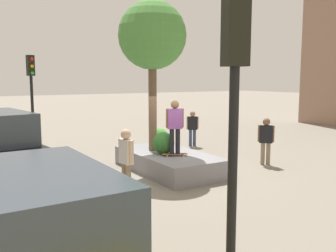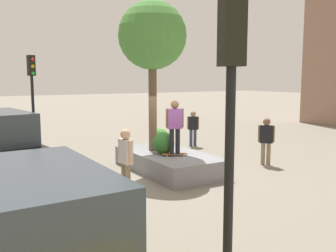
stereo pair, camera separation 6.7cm
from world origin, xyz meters
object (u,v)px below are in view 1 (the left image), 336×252
(planter_ledge, at_px, (168,162))
(bystander_watching, at_px, (266,138))
(skateboard, at_px, (175,154))
(passerby_with_bag, at_px, (193,126))
(pedestrian_crossing, at_px, (126,157))
(traffic_light_corner, at_px, (32,86))
(plaza_tree, at_px, (152,37))
(traffic_light_median, at_px, (234,103))
(skateboarder, at_px, (175,123))

(planter_ledge, bearing_deg, bystander_watching, -107.15)
(skateboard, relative_size, passerby_with_bag, 0.50)
(skateboard, bearing_deg, pedestrian_crossing, 114.32)
(pedestrian_crossing, bearing_deg, bystander_watching, -85.19)
(passerby_with_bag, bearing_deg, traffic_light_corner, 68.95)
(planter_ledge, relative_size, pedestrian_crossing, 2.30)
(plaza_tree, bearing_deg, traffic_light_median, 157.55)
(pedestrian_crossing, height_order, passerby_with_bag, pedestrian_crossing)
(plaza_tree, bearing_deg, passerby_with_bag, -52.93)
(bystander_watching, bearing_deg, traffic_light_corner, 43.45)
(traffic_light_corner, relative_size, bystander_watching, 2.39)
(traffic_light_median, distance_m, passerby_with_bag, 12.59)
(traffic_light_median, bearing_deg, passerby_with_bag, -33.05)
(plaza_tree, relative_size, skateboard, 6.20)
(plaza_tree, distance_m, skateboard, 3.99)
(plaza_tree, relative_size, traffic_light_median, 1.23)
(planter_ledge, bearing_deg, skateboard, 170.60)
(planter_ledge, xyz_separation_m, plaza_tree, (0.64, 0.22, 4.17))
(plaza_tree, height_order, skateboard, plaza_tree)
(plaza_tree, relative_size, traffic_light_corner, 1.24)
(skateboard, relative_size, pedestrian_crossing, 0.46)
(skateboard, bearing_deg, plaza_tree, 6.13)
(bystander_watching, bearing_deg, traffic_light_median, 131.14)
(traffic_light_corner, bearing_deg, planter_ledge, -152.13)
(plaza_tree, height_order, pedestrian_crossing, plaza_tree)
(skateboard, height_order, pedestrian_crossing, pedestrian_crossing)
(skateboarder, height_order, traffic_light_corner, traffic_light_corner)
(planter_ledge, distance_m, bystander_watching, 3.68)
(plaza_tree, bearing_deg, skateboard, -173.87)
(planter_ledge, distance_m, plaza_tree, 4.22)
(skateboard, distance_m, skateboarder, 1.00)
(planter_ledge, distance_m, passerby_with_bag, 4.81)
(traffic_light_corner, height_order, pedestrian_crossing, traffic_light_corner)
(planter_ledge, distance_m, skateboarder, 1.49)
(plaza_tree, distance_m, traffic_light_corner, 6.19)
(traffic_light_median, height_order, bystander_watching, traffic_light_median)
(skateboarder, xyz_separation_m, traffic_light_corner, (6.42, 3.00, 1.10))
(passerby_with_bag, bearing_deg, pedestrian_crossing, 131.03)
(pedestrian_crossing, distance_m, bystander_watching, 5.75)
(traffic_light_median, bearing_deg, skateboarder, -27.02)
(passerby_with_bag, bearing_deg, traffic_light_median, 146.95)
(bystander_watching, bearing_deg, planter_ledge, 72.85)
(planter_ledge, height_order, bystander_watching, bystander_watching)
(planter_ledge, distance_m, skateboard, 0.69)
(plaza_tree, bearing_deg, planter_ledge, -160.72)
(plaza_tree, xyz_separation_m, passerby_with_bag, (2.72, -3.60, -3.55))
(skateboard, bearing_deg, bystander_watching, -98.00)
(plaza_tree, xyz_separation_m, bystander_watching, (-1.71, -3.69, -3.50))
(skateboard, bearing_deg, planter_ledge, -9.40)
(skateboarder, bearing_deg, plaza_tree, 6.13)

